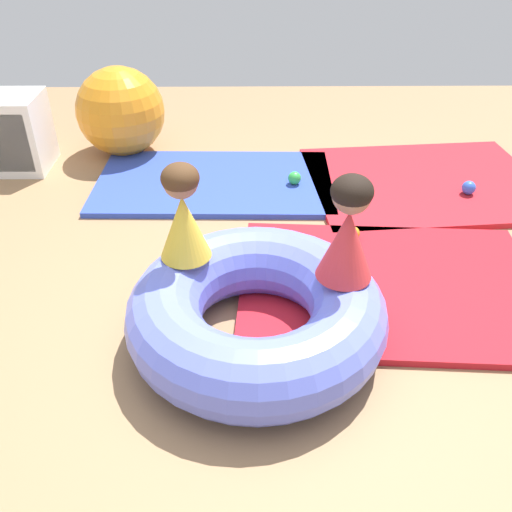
{
  "coord_description": "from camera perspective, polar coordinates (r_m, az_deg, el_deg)",
  "views": [
    {
      "loc": [
        0.06,
        -1.95,
        1.88
      ],
      "look_at": [
        0.08,
        0.26,
        0.36
      ],
      "focal_mm": 39.15,
      "sensor_mm": 36.0,
      "label": 1
    }
  ],
  "objects": [
    {
      "name": "gym_mat_far_left",
      "position": [
        4.13,
        -4.27,
        7.55
      ],
      "size": [
        1.72,
        1.04,
        0.04
      ],
      "primitive_type": "cube",
      "rotation": [
        0.0,
        0.0,
        -0.02
      ],
      "color": "#2D47B7",
      "rests_on": "ground"
    },
    {
      "name": "ground_plane",
      "position": [
        2.71,
        -1.75,
        -9.58
      ],
      "size": [
        8.0,
        8.0,
        0.0
      ],
      "primitive_type": "plane",
      "color": "#93704C"
    },
    {
      "name": "child_in_yellow",
      "position": [
        2.6,
        -7.47,
        4.38
      ],
      "size": [
        0.35,
        0.35,
        0.48
      ],
      "rotation": [
        0.0,
        0.0,
        3.9
      ],
      "color": "yellow",
      "rests_on": "inflatable_cushion"
    },
    {
      "name": "child_in_red",
      "position": [
        2.47,
        9.39,
        2.69
      ],
      "size": [
        0.36,
        0.36,
        0.5
      ],
      "rotation": [
        0.0,
        0.0,
        2.2
      ],
      "color": "red",
      "rests_on": "inflatable_cushion"
    },
    {
      "name": "play_ball_blue",
      "position": [
        4.16,
        20.91,
        6.54
      ],
      "size": [
        0.1,
        0.1,
        0.1
      ],
      "primitive_type": "sphere",
      "color": "blue",
      "rests_on": "gym_mat_front"
    },
    {
      "name": "storage_cube",
      "position": [
        4.63,
        -23.45,
        11.39
      ],
      "size": [
        0.44,
        0.44,
        0.56
      ],
      "color": "white",
      "rests_on": "ground"
    },
    {
      "name": "play_ball_red",
      "position": [
        4.11,
        -8.52,
        8.09
      ],
      "size": [
        0.08,
        0.08,
        0.08
      ],
      "primitive_type": "sphere",
      "color": "red",
      "rests_on": "gym_mat_far_left"
    },
    {
      "name": "play_ball_pink",
      "position": [
        3.2,
        7.66,
        -0.06
      ],
      "size": [
        0.08,
        0.08,
        0.08
      ],
      "primitive_type": "sphere",
      "color": "pink",
      "rests_on": "gym_mat_near_right"
    },
    {
      "name": "play_ball_orange",
      "position": [
        3.43,
        9.84,
        2.29
      ],
      "size": [
        0.09,
        0.09,
        0.09
      ],
      "primitive_type": "sphere",
      "color": "orange",
      "rests_on": "gym_mat_near_right"
    },
    {
      "name": "inflatable_cushion",
      "position": [
        2.64,
        0.05,
        -5.8
      ],
      "size": [
        1.23,
        1.23,
        0.36
      ],
      "primitive_type": "torus",
      "color": "#6070E5",
      "rests_on": "ground"
    },
    {
      "name": "play_ball_green",
      "position": [
        4.03,
        3.96,
        7.95
      ],
      "size": [
        0.09,
        0.09,
        0.09
      ],
      "primitive_type": "sphere",
      "color": "green",
      "rests_on": "gym_mat_far_left"
    },
    {
      "name": "gym_mat_front",
      "position": [
        4.28,
        16.89,
        7.17
      ],
      "size": [
        1.75,
        1.42,
        0.04
      ],
      "primitive_type": "cube",
      "rotation": [
        0.0,
        0.0,
        0.09
      ],
      "color": "red",
      "rests_on": "ground"
    },
    {
      "name": "gym_mat_near_right",
      "position": [
        3.14,
        13.49,
        -2.98
      ],
      "size": [
        1.7,
        1.28,
        0.04
      ],
      "primitive_type": "cube",
      "rotation": [
        0.0,
        0.0,
        -0.06
      ],
      "color": "#B21923",
      "rests_on": "ground"
    },
    {
      "name": "exercise_ball_large",
      "position": [
        4.64,
        -13.66,
        14.16
      ],
      "size": [
        0.69,
        0.69,
        0.69
      ],
      "primitive_type": "sphere",
      "color": "orange",
      "rests_on": "ground"
    }
  ]
}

